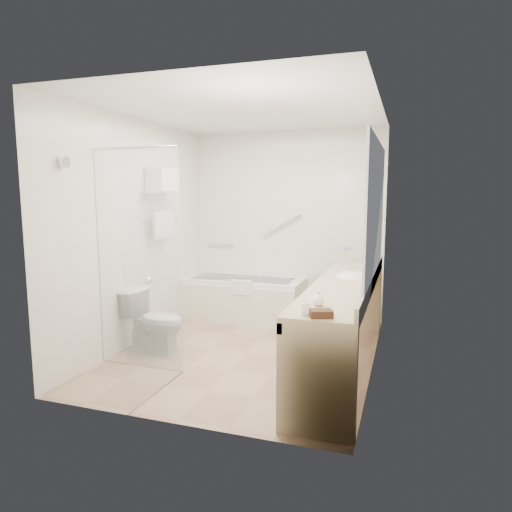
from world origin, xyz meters
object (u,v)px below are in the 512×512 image
(amenity_basket, at_px, (321,314))
(water_bottle_left, at_px, (363,257))
(vanity_counter, at_px, (343,305))
(toilet, at_px, (154,321))
(bathtub, at_px, (243,298))

(amenity_basket, height_order, water_bottle_left, water_bottle_left)
(vanity_counter, xyz_separation_m, amenity_basket, (0.01, -1.25, 0.24))
(water_bottle_left, bearing_deg, vanity_counter, -92.81)
(amenity_basket, bearing_deg, toilet, 150.61)
(bathtub, distance_m, amenity_basket, 3.11)
(toilet, relative_size, amenity_basket, 4.41)
(bathtub, xyz_separation_m, water_bottle_left, (1.59, -0.14, 0.66))
(bathtub, bearing_deg, toilet, -106.51)
(vanity_counter, height_order, amenity_basket, vanity_counter)
(amenity_basket, bearing_deg, vanity_counter, 90.62)
(bathtub, relative_size, toilet, 2.36)
(bathtub, xyz_separation_m, toilet, (-0.45, -1.52, 0.06))
(vanity_counter, relative_size, amenity_basket, 17.55)
(vanity_counter, distance_m, toilet, 2.00)
(bathtub, distance_m, vanity_counter, 2.09)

